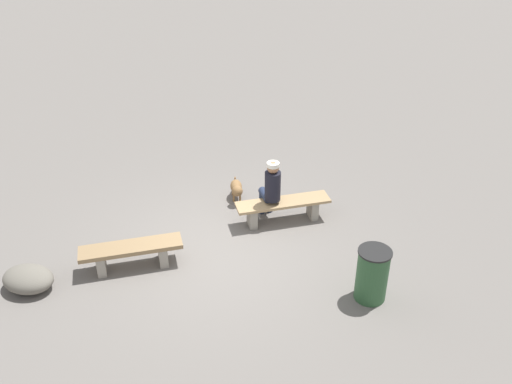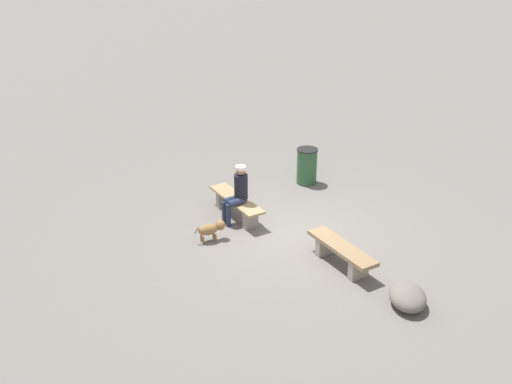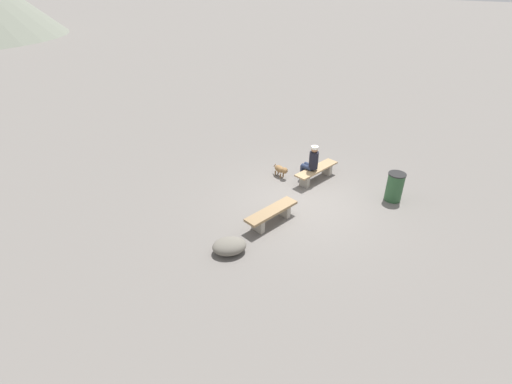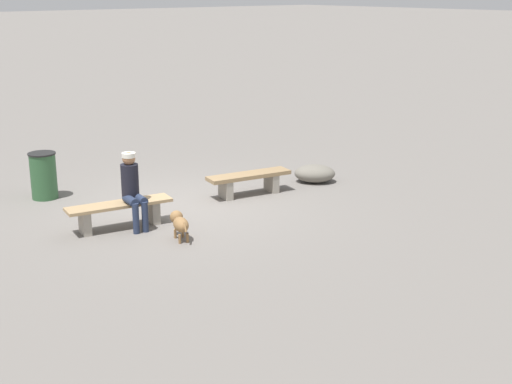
# 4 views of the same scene
# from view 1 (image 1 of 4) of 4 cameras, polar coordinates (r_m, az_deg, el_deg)

# --- Properties ---
(ground) EXTENTS (210.00, 210.00, 0.06)m
(ground) POSITION_cam_1_polar(r_m,az_deg,el_deg) (10.02, -3.67, -6.11)
(ground) COLOR slate
(bench_left) EXTENTS (1.77, 0.74, 0.44)m
(bench_left) POSITION_cam_1_polar(r_m,az_deg,el_deg) (9.65, -12.73, -6.05)
(bench_left) COLOR gray
(bench_left) RESTS_ON ground
(bench_right) EXTENTS (1.86, 0.76, 0.45)m
(bench_right) POSITION_cam_1_polar(r_m,az_deg,el_deg) (10.58, 2.79, -1.57)
(bench_right) COLOR gray
(bench_right) RESTS_ON ground
(seated_person) EXTENTS (0.37, 0.60, 1.32)m
(seated_person) POSITION_cam_1_polar(r_m,az_deg,el_deg) (10.36, 1.57, 0.56)
(seated_person) COLOR black
(seated_person) RESTS_ON ground
(dog) EXTENTS (0.37, 0.67, 0.43)m
(dog) POSITION_cam_1_polar(r_m,az_deg,el_deg) (11.26, -2.03, 0.41)
(dog) COLOR olive
(dog) RESTS_ON ground
(trash_bin) EXTENTS (0.53, 0.53, 0.91)m
(trash_bin) POSITION_cam_1_polar(r_m,az_deg,el_deg) (8.90, 11.90, -8.33)
(trash_bin) COLOR #2D5633
(trash_bin) RESTS_ON ground
(boulder) EXTENTS (1.07, 1.05, 0.38)m
(boulder) POSITION_cam_1_polar(r_m,az_deg,el_deg) (9.78, -22.45, -8.29)
(boulder) COLOR #6B665B
(boulder) RESTS_ON ground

